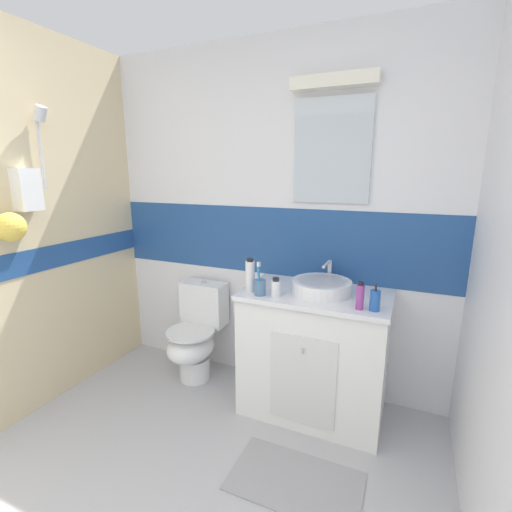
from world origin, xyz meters
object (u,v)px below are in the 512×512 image
(toothbrush_cup, at_px, (260,286))
(sink_basin, at_px, (322,286))
(toilet, at_px, (196,335))
(lotion_bottle_short, at_px, (276,288))
(deodorant_spray_can, at_px, (360,296))
(shampoo_bottle_tall, at_px, (250,276))
(soap_dispenser, at_px, (375,300))

(toothbrush_cup, bearing_deg, sink_basin, 29.45)
(toilet, relative_size, lotion_bottle_short, 6.33)
(toothbrush_cup, xyz_separation_m, deodorant_spray_can, (0.61, 0.00, 0.02))
(toothbrush_cup, xyz_separation_m, shampoo_bottle_tall, (-0.08, 0.04, 0.05))
(sink_basin, distance_m, lotion_bottle_short, 0.30)
(sink_basin, height_order, shampoo_bottle_tall, shampoo_bottle_tall)
(sink_basin, xyz_separation_m, soap_dispenser, (0.34, -0.18, 0.01))
(toilet, bearing_deg, shampoo_bottle_tall, -18.73)
(soap_dispenser, bearing_deg, sink_basin, 152.35)
(toothbrush_cup, distance_m, shampoo_bottle_tall, 0.10)
(toilet, relative_size, toothbrush_cup, 3.52)
(toilet, xyz_separation_m, deodorant_spray_can, (1.25, -0.22, 0.57))
(toilet, bearing_deg, lotion_bottle_short, -16.04)
(toilet, xyz_separation_m, lotion_bottle_short, (0.74, -0.21, 0.55))
(toothbrush_cup, bearing_deg, toilet, 160.43)
(sink_basin, relative_size, deodorant_spray_can, 2.60)
(toilet, height_order, toothbrush_cup, toothbrush_cup)
(soap_dispenser, distance_m, deodorant_spray_can, 0.08)
(shampoo_bottle_tall, bearing_deg, lotion_bottle_short, -7.56)
(lotion_bottle_short, xyz_separation_m, shampoo_bottle_tall, (-0.19, 0.02, 0.05))
(lotion_bottle_short, height_order, shampoo_bottle_tall, shampoo_bottle_tall)
(sink_basin, bearing_deg, toilet, 178.04)
(sink_basin, relative_size, toothbrush_cup, 1.94)
(deodorant_spray_can, distance_m, lotion_bottle_short, 0.51)
(sink_basin, distance_m, shampoo_bottle_tall, 0.46)
(toilet, height_order, soap_dispenser, soap_dispenser)
(sink_basin, bearing_deg, deodorant_spray_can, -35.95)
(soap_dispenser, xyz_separation_m, deodorant_spray_can, (-0.08, -0.01, 0.02))
(toothbrush_cup, bearing_deg, lotion_bottle_short, 8.33)
(soap_dispenser, relative_size, deodorant_spray_can, 0.98)
(soap_dispenser, xyz_separation_m, shampoo_bottle_tall, (-0.77, 0.02, 0.04))
(toothbrush_cup, xyz_separation_m, soap_dispenser, (0.68, 0.02, 0.00))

